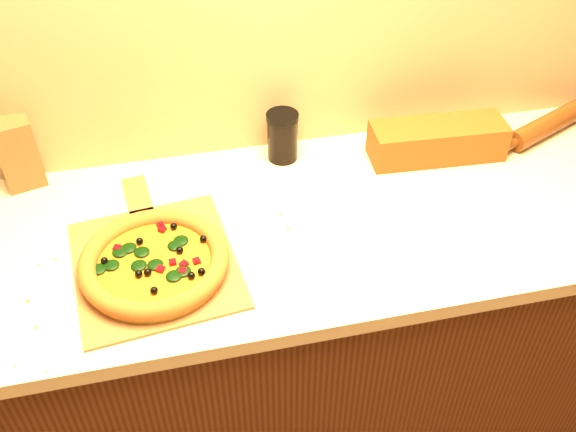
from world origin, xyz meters
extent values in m
cube|color=#411E0E|center=(0.00, 1.43, 0.43)|extent=(2.80, 0.65, 0.86)
cube|color=beige|center=(0.00, 1.43, 0.88)|extent=(2.84, 0.68, 0.04)
cube|color=brown|center=(-0.34, 1.34, 0.90)|extent=(0.39, 0.43, 0.01)
cube|color=brown|center=(-0.37, 1.60, 0.90)|extent=(0.08, 0.16, 0.01)
cylinder|color=#B3842C|center=(-0.34, 1.32, 0.92)|extent=(0.31, 0.31, 0.02)
cylinder|color=gold|center=(-0.34, 1.32, 0.93)|extent=(0.26, 0.26, 0.01)
torus|color=brown|center=(-0.34, 1.32, 0.93)|extent=(0.33, 0.33, 0.04)
ellipsoid|color=black|center=(-0.29, 1.35, 0.94)|extent=(0.04, 0.04, 0.01)
sphere|color=black|center=(-0.38, 1.30, 0.94)|extent=(0.02, 0.02, 0.02)
cube|color=maroon|center=(-0.32, 1.27, 0.94)|extent=(0.02, 0.02, 0.01)
cylinder|color=#57220E|center=(0.79, 1.63, 0.93)|extent=(0.30, 0.18, 0.06)
cylinder|color=#57220E|center=(0.62, 1.56, 0.93)|extent=(0.07, 0.05, 0.03)
cube|color=brown|center=(0.43, 1.60, 0.95)|extent=(0.37, 0.14, 0.10)
cube|color=brown|center=(-0.65, 1.72, 0.99)|extent=(0.11, 0.10, 0.19)
cylinder|color=black|center=(0.03, 1.68, 0.96)|extent=(0.08, 0.08, 0.12)
cylinder|color=black|center=(0.03, 1.68, 1.03)|extent=(0.09, 0.09, 0.02)
camera|label=1|loc=(-0.27, 0.29, 1.94)|focal=40.00mm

